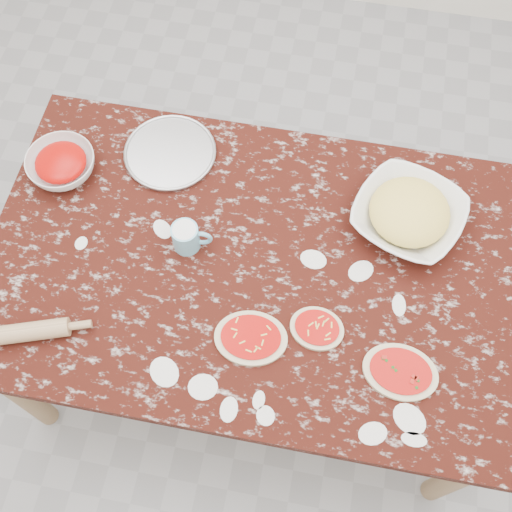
% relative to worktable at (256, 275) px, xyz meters
% --- Properties ---
extents(ground, '(4.00, 4.00, 0.00)m').
position_rel_worktable_xyz_m(ground, '(0.00, 0.00, -0.67)').
color(ground, gray).
extents(worktable, '(1.60, 1.00, 0.75)m').
position_rel_worktable_xyz_m(worktable, '(0.00, 0.00, 0.00)').
color(worktable, black).
rests_on(worktable, ground).
extents(pizza_tray, '(0.36, 0.36, 0.01)m').
position_rel_worktable_xyz_m(pizza_tray, '(-0.34, 0.33, 0.09)').
color(pizza_tray, '#B2B2B7').
rests_on(pizza_tray, worktable).
extents(sauce_bowl, '(0.23, 0.23, 0.07)m').
position_rel_worktable_xyz_m(sauce_bowl, '(-0.66, 0.21, 0.12)').
color(sauce_bowl, white).
rests_on(sauce_bowl, worktable).
extents(cheese_bowl, '(0.41, 0.41, 0.08)m').
position_rel_worktable_xyz_m(cheese_bowl, '(0.42, 0.22, 0.12)').
color(cheese_bowl, white).
rests_on(cheese_bowl, worktable).
extents(flour_mug, '(0.12, 0.08, 0.09)m').
position_rel_worktable_xyz_m(flour_mug, '(-0.21, 0.02, 0.13)').
color(flour_mug, '#71B9D6').
rests_on(flour_mug, worktable).
extents(pizza_left, '(0.22, 0.17, 0.02)m').
position_rel_worktable_xyz_m(pizza_left, '(0.03, -0.23, 0.09)').
color(pizza_left, beige).
rests_on(pizza_left, worktable).
extents(pizza_mid, '(0.17, 0.15, 0.02)m').
position_rel_worktable_xyz_m(pizza_mid, '(0.20, -0.17, 0.09)').
color(pizza_mid, beige).
rests_on(pizza_mid, worktable).
extents(pizza_right, '(0.22, 0.18, 0.02)m').
position_rel_worktable_xyz_m(pizza_right, '(0.44, -0.25, 0.09)').
color(pizza_right, beige).
rests_on(pizza_right, worktable).
extents(rolling_pin, '(0.27, 0.14, 0.05)m').
position_rel_worktable_xyz_m(rolling_pin, '(-0.59, -0.34, 0.11)').
color(rolling_pin, tan).
rests_on(rolling_pin, worktable).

